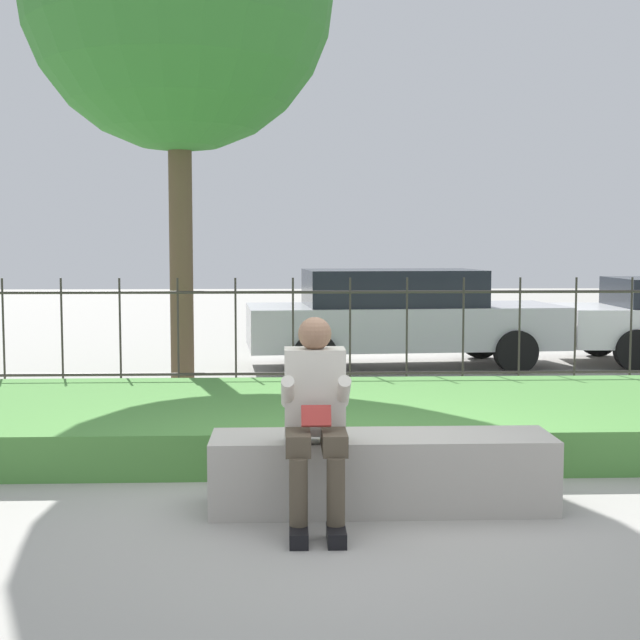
# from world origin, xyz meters

# --- Properties ---
(ground_plane) EXTENTS (60.00, 60.00, 0.00)m
(ground_plane) POSITION_xyz_m (0.00, 0.00, 0.00)
(ground_plane) COLOR #9E9B93
(stone_bench) EXTENTS (2.25, 0.56, 0.49)m
(stone_bench) POSITION_xyz_m (0.22, 0.00, 0.22)
(stone_bench) COLOR #ADA89E
(stone_bench) RESTS_ON ground_plane
(person_seated_reader) EXTENTS (0.42, 0.73, 1.29)m
(person_seated_reader) POSITION_xyz_m (-0.23, -0.32, 0.71)
(person_seated_reader) COLOR black
(person_seated_reader) RESTS_ON ground_plane
(grass_berm) EXTENTS (9.82, 2.87, 0.35)m
(grass_berm) POSITION_xyz_m (0.00, 2.14, 0.17)
(grass_berm) COLOR #4C893D
(grass_berm) RESTS_ON ground_plane
(iron_fence) EXTENTS (7.82, 0.03, 1.37)m
(iron_fence) POSITION_xyz_m (0.00, 4.35, 0.72)
(iron_fence) COLOR #332D28
(iron_fence) RESTS_ON ground_plane
(car_parked_center) EXTENTS (4.56, 2.11, 1.39)m
(car_parked_center) POSITION_xyz_m (1.24, 6.88, 0.73)
(car_parked_center) COLOR #B7B7BC
(car_parked_center) RESTS_ON ground_plane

